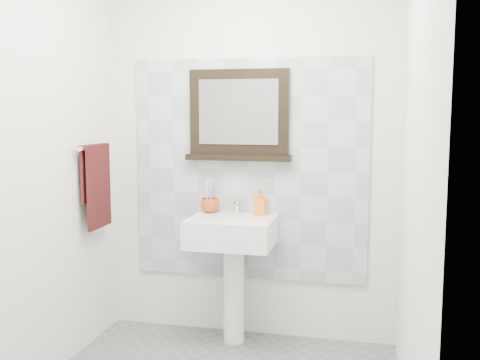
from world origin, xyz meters
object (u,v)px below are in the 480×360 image
at_px(framed_mirror, 239,117).
at_px(hand_towel, 96,179).
at_px(pedestal_sink, 232,245).
at_px(soap_dispenser, 260,202).
at_px(toothbrush_cup, 210,205).

distance_m(framed_mirror, hand_towel, 1.03).
bearing_deg(pedestal_sink, framed_mirror, 89.04).
height_order(soap_dispenser, hand_towel, hand_towel).
distance_m(pedestal_sink, toothbrush_cup, 0.33).
relative_size(pedestal_sink, hand_towel, 1.75).
bearing_deg(hand_towel, soap_dispenser, 15.68).
xyz_separation_m(toothbrush_cup, soap_dispenser, (0.35, -0.01, 0.04)).
distance_m(toothbrush_cup, framed_mirror, 0.63).
xyz_separation_m(soap_dispenser, framed_mirror, (-0.16, 0.05, 0.56)).
bearing_deg(framed_mirror, soap_dispenser, -18.35).
distance_m(soap_dispenser, framed_mirror, 0.59).
distance_m(soap_dispenser, hand_towel, 1.09).
xyz_separation_m(framed_mirror, hand_towel, (-0.88, -0.34, -0.40)).
distance_m(pedestal_sink, soap_dispenser, 0.34).
relative_size(toothbrush_cup, framed_mirror, 0.18).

